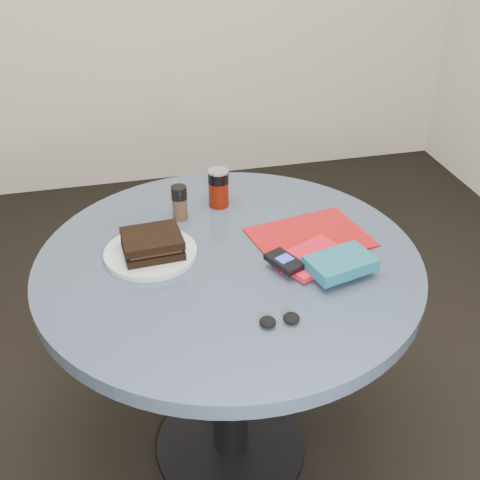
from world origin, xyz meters
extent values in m
plane|color=black|center=(0.00, 0.00, 0.00)|extent=(4.00, 4.00, 0.00)
cylinder|color=black|center=(0.00, 0.00, 0.01)|extent=(0.48, 0.48, 0.03)
cylinder|color=black|center=(0.00, 0.00, 0.37)|extent=(0.11, 0.11, 0.68)
cylinder|color=#334055|center=(0.00, 0.00, 0.73)|extent=(1.00, 1.00, 0.04)
cylinder|color=silver|center=(-0.20, 0.06, 0.76)|extent=(0.25, 0.25, 0.02)
cube|color=black|center=(-0.19, 0.05, 0.78)|extent=(0.16, 0.14, 0.02)
cube|color=#311A12|center=(-0.19, 0.05, 0.79)|extent=(0.14, 0.12, 0.01)
cube|color=black|center=(-0.19, 0.05, 0.81)|extent=(0.16, 0.14, 0.02)
cylinder|color=#6C1405|center=(0.03, 0.28, 0.79)|extent=(0.08, 0.08, 0.08)
cylinder|color=black|center=(0.03, 0.28, 0.84)|extent=(0.08, 0.08, 0.03)
cylinder|color=silver|center=(0.03, 0.28, 0.86)|extent=(0.08, 0.08, 0.01)
cylinder|color=#422B1C|center=(-0.09, 0.23, 0.78)|extent=(0.06, 0.06, 0.07)
cylinder|color=black|center=(-0.09, 0.23, 0.83)|extent=(0.06, 0.06, 0.04)
cube|color=#9B0E11|center=(0.24, 0.04, 0.75)|extent=(0.34, 0.28, 0.01)
cube|color=red|center=(0.20, -0.07, 0.76)|extent=(0.21, 0.19, 0.02)
cube|color=#16526A|center=(0.25, -0.14, 0.79)|extent=(0.18, 0.14, 0.03)
cube|color=black|center=(0.12, -0.09, 0.78)|extent=(0.09, 0.11, 0.02)
cube|color=#2333B1|center=(0.12, -0.09, 0.79)|extent=(0.05, 0.04, 0.00)
ellipsoid|color=black|center=(0.03, -0.28, 0.76)|extent=(0.04, 0.04, 0.02)
ellipsoid|color=black|center=(0.08, -0.28, 0.76)|extent=(0.04, 0.04, 0.02)
camera|label=1|loc=(-0.27, -1.26, 1.63)|focal=45.00mm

